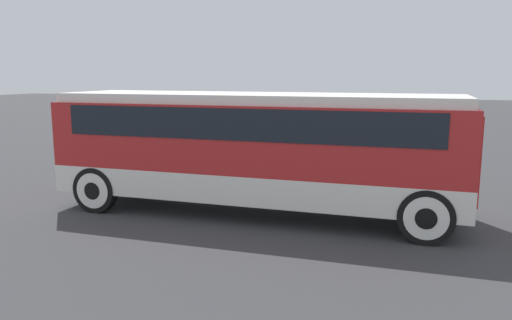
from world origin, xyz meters
name	(u,v)px	position (x,y,z in m)	size (l,w,h in m)	color
ground_plane	(256,212)	(0.00, 0.00, 0.00)	(120.00, 120.00, 0.00)	#38383A
tour_bus	(260,142)	(0.10, 0.00, 1.76)	(9.69, 2.66, 2.91)	silver
parked_car_near	(225,136)	(-4.19, 8.60, 0.72)	(4.05, 1.87, 1.43)	#7A6B5B
parked_car_mid	(333,155)	(1.06, 5.25, 0.68)	(4.75, 1.79, 1.36)	#2D5638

